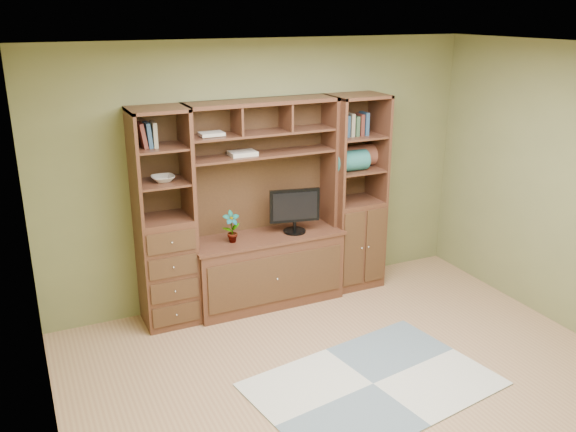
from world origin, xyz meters
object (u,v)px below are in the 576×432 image
left_tower (164,220)px  right_tower (355,193)px  monitor (295,203)px  center_hutch (266,207)px

left_tower → right_tower: 2.02m
right_tower → monitor: size_ratio=3.32×
left_tower → right_tower: same height
center_hutch → right_tower: same height
monitor → right_tower: bearing=17.2°
center_hutch → monitor: bearing=-6.9°
center_hutch → left_tower: 1.00m
left_tower → right_tower: (2.02, 0.00, 0.00)m
center_hutch → monitor: 0.29m
center_hutch → right_tower: bearing=2.2°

